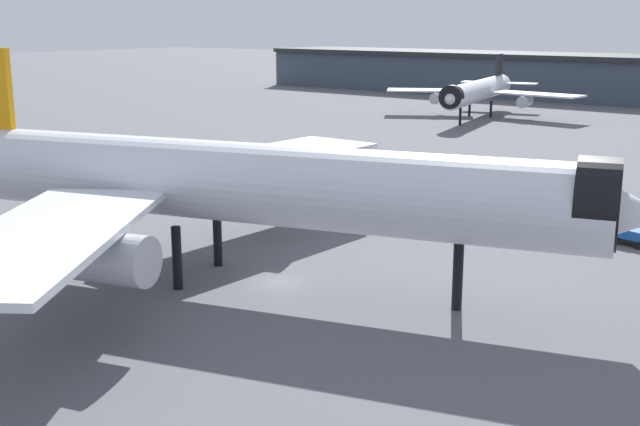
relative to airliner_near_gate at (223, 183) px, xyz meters
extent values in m
plane|color=#56565B|center=(4.05, 1.86, -8.10)|extent=(900.00, 900.00, 0.00)
cylinder|color=silver|center=(0.40, 0.09, 0.14)|extent=(57.99, 19.39, 6.34)
cone|color=silver|center=(28.67, 6.70, 0.14)|extent=(8.21, 7.64, 6.21)
cylinder|color=black|center=(27.44, 6.41, 0.62)|extent=(4.24, 6.89, 6.40)
cube|color=silver|center=(-7.67, 14.88, -0.65)|extent=(11.47, 26.83, 0.51)
cylinder|color=#B7BAC1|center=(-5.60, 12.15, -2.74)|extent=(8.71, 5.25, 3.49)
cube|color=silver|center=(-0.28, -16.74, -0.65)|extent=(21.47, 27.17, 0.51)
cylinder|color=#B7BAC1|center=(0.37, -13.37, -2.74)|extent=(8.71, 5.25, 3.49)
cube|color=silver|center=(-26.04, 0.91, 0.78)|extent=(7.47, 11.37, 0.38)
cylinder|color=black|center=(18.49, 4.32, -5.56)|extent=(0.76, 0.76, 5.07)
cylinder|color=black|center=(-3.19, 2.67, -5.56)|extent=(0.76, 0.76, 5.07)
cylinder|color=black|center=(-1.67, -3.81, -5.56)|extent=(0.76, 0.76, 5.07)
cylinder|color=silver|center=(-29.10, 117.64, -2.15)|extent=(11.17, 43.43, 4.58)
cone|color=silver|center=(-25.78, 96.27, -2.15)|extent=(5.21, 5.67, 4.49)
cone|color=silver|center=(-32.43, 139.00, -2.15)|extent=(5.21, 6.55, 4.35)
cylinder|color=black|center=(-25.92, 97.18, -1.81)|extent=(4.89, 2.75, 4.62)
cube|color=silver|center=(-17.74, 122.78, -2.72)|extent=(20.31, 9.93, 0.37)
cylinder|color=#B7BAC1|center=(-19.89, 121.39, -4.23)|extent=(3.42, 6.37, 2.52)
cube|color=silver|center=(-41.49, 119.08, -2.72)|extent=(20.49, 14.96, 0.37)
cylinder|color=#B7BAC1|center=(-39.03, 118.42, -4.23)|extent=(3.42, 6.37, 2.52)
cube|color=black|center=(-31.90, 135.58, 1.51)|extent=(1.25, 5.20, 7.32)
cube|color=silver|center=(-27.05, 137.21, -1.69)|extent=(8.29, 5.04, 0.27)
cube|color=silver|center=(-37.01, 135.66, -1.69)|extent=(8.29, 5.04, 0.27)
cylinder|color=black|center=(-26.98, 103.96, -6.27)|extent=(0.55, 0.55, 3.66)
cylinder|color=black|center=(-27.06, 120.14, -6.27)|extent=(0.55, 0.55, 3.66)
cylinder|color=black|center=(-31.81, 119.40, -6.27)|extent=(0.55, 0.55, 3.66)
cube|color=#3D4756|center=(-8.47, 172.26, -2.66)|extent=(231.10, 43.04, 10.89)
cube|color=#232628|center=(-8.47, 172.26, 3.39)|extent=(231.30, 45.49, 1.20)
cube|color=black|center=(24.81, 29.55, -7.60)|extent=(3.54, 2.51, 0.30)
cube|color=#194799|center=(23.90, 29.84, -6.85)|extent=(1.71, 1.92, 1.20)
cube|color=#1E2D38|center=(23.35, 30.02, -6.61)|extent=(0.49, 1.30, 0.60)
cube|color=#194799|center=(25.36, 29.37, -7.00)|extent=(2.32, 2.11, 0.90)
cylinder|color=black|center=(23.50, 29.13, -7.75)|extent=(0.75, 0.48, 0.70)
cylinder|color=black|center=(23.99, 30.65, -7.75)|extent=(0.75, 0.48, 0.70)
cylinder|color=black|center=(25.63, 28.44, -7.75)|extent=(0.75, 0.48, 0.70)
camera|label=1|loc=(41.52, -47.19, 12.42)|focal=44.98mm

